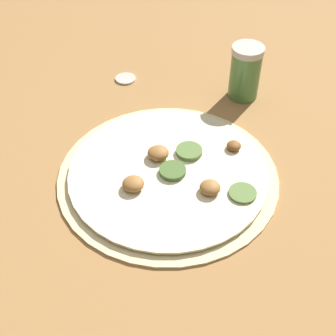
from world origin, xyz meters
TOP-DOWN VIEW (x-y plane):
  - ground_plane at (0.00, 0.00)m, footprint 3.00×3.00m
  - pizza at (-0.00, -0.00)m, footprint 0.34×0.34m
  - spice_jar at (-0.02, -0.26)m, footprint 0.06×0.06m
  - loose_cap at (0.20, -0.20)m, footprint 0.04×0.04m

SIDE VIEW (x-z plane):
  - ground_plane at x=0.00m, z-range 0.00..0.00m
  - loose_cap at x=0.20m, z-range 0.00..0.01m
  - pizza at x=0.00m, z-range -0.01..0.02m
  - spice_jar at x=-0.02m, z-range 0.00..0.10m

